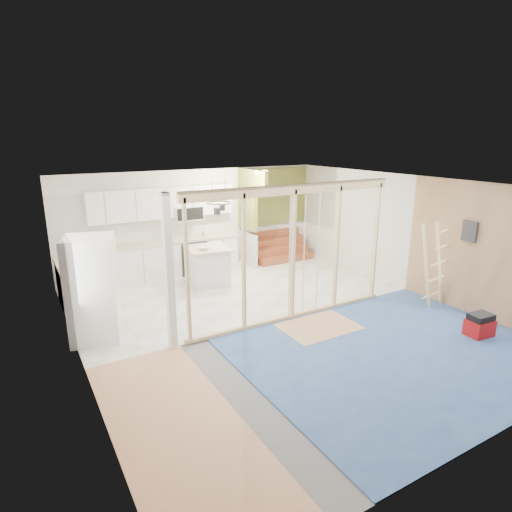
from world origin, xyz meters
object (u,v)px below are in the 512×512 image
island (208,267)px  fridge (93,289)px  toolbox (480,326)px  ladder (434,265)px

island → fridge: bearing=-144.2°
island → toolbox: size_ratio=2.19×
island → ladder: 4.94m
fridge → island: 3.26m
fridge → toolbox: (5.84, -3.29, -0.71)m
fridge → toolbox: bearing=-12.2°
island → toolbox: island is taller
toolbox → ladder: size_ratio=0.27×
fridge → island: bearing=46.6°
toolbox → ladder: 1.58m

